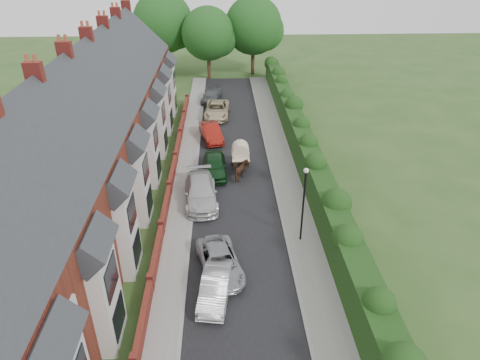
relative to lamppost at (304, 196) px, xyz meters
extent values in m
plane|color=#2D4C1E|center=(-3.40, -4.00, -3.30)|extent=(140.00, 140.00, 0.00)
cube|color=black|center=(-3.90, 7.00, -3.29)|extent=(6.00, 58.00, 0.02)
cube|color=gray|center=(0.20, 7.00, -3.24)|extent=(2.20, 58.00, 0.12)
cube|color=gray|center=(-7.75, 7.00, -3.24)|extent=(1.70, 58.00, 0.12)
cube|color=gray|center=(-0.85, 7.00, -3.23)|extent=(0.18, 58.00, 0.13)
cube|color=gray|center=(-6.95, 7.00, -3.23)|extent=(0.18, 58.00, 0.13)
cube|color=#163310|center=(2.00, 7.00, -2.05)|extent=(1.50, 58.00, 2.50)
cube|color=brown|center=(-14.40, 6.00, -0.05)|extent=(8.00, 40.00, 6.50)
cube|color=#2A2E32|center=(-14.40, 6.00, 3.20)|extent=(8.00, 40.20, 8.00)
cube|color=#2A2E32|center=(-10.20, -12.10, 2.30)|extent=(1.70, 2.60, 1.70)
cube|color=silver|center=(-10.35, -10.10, 1.10)|extent=(0.12, 1.20, 1.60)
cube|color=silver|center=(-10.05, -7.10, -0.70)|extent=(0.70, 2.40, 5.20)
cube|color=black|center=(-9.68, -7.10, -1.90)|extent=(0.06, 1.80, 1.60)
cube|color=black|center=(-9.68, -7.10, 0.50)|extent=(0.06, 1.80, 1.60)
cube|color=#2A2E32|center=(-10.20, -7.10, 2.30)|extent=(1.70, 2.60, 1.70)
cube|color=#3F2D2D|center=(-10.36, -5.00, -2.25)|extent=(0.08, 0.90, 2.10)
cube|color=silver|center=(-10.35, -5.10, 1.10)|extent=(0.12, 1.20, 1.60)
cube|color=silver|center=(-10.05, -2.10, -0.70)|extent=(0.70, 2.40, 5.20)
cube|color=black|center=(-9.68, -2.10, -1.90)|extent=(0.06, 1.80, 1.60)
cube|color=black|center=(-9.68, -2.10, 0.50)|extent=(0.06, 1.80, 1.60)
cube|color=#2A2E32|center=(-10.20, -2.10, 2.30)|extent=(1.70, 2.60, 1.70)
cube|color=#3F2D2D|center=(-10.36, 0.00, -2.25)|extent=(0.08, 0.90, 2.10)
cube|color=silver|center=(-10.35, -0.10, 1.10)|extent=(0.12, 1.20, 1.60)
cube|color=silver|center=(-10.05, 2.90, -0.70)|extent=(0.70, 2.40, 5.20)
cube|color=black|center=(-9.68, 2.90, -1.90)|extent=(0.06, 1.80, 1.60)
cube|color=black|center=(-9.68, 2.90, 0.50)|extent=(0.06, 1.80, 1.60)
cube|color=#2A2E32|center=(-10.20, 2.90, 2.30)|extent=(1.70, 2.60, 1.70)
cube|color=#3F2D2D|center=(-10.36, 5.00, -2.25)|extent=(0.08, 0.90, 2.10)
cube|color=silver|center=(-10.35, 4.90, 1.10)|extent=(0.12, 1.20, 1.60)
cube|color=silver|center=(-10.05, 7.90, -0.70)|extent=(0.70, 2.40, 5.20)
cube|color=black|center=(-9.68, 7.90, -1.90)|extent=(0.06, 1.80, 1.60)
cube|color=black|center=(-9.68, 7.90, 0.50)|extent=(0.06, 1.80, 1.60)
cube|color=#2A2E32|center=(-10.20, 7.90, 2.30)|extent=(1.70, 2.60, 1.70)
cube|color=#3F2D2D|center=(-10.36, 10.00, -2.25)|extent=(0.08, 0.90, 2.10)
cube|color=silver|center=(-10.35, 9.90, 1.10)|extent=(0.12, 1.20, 1.60)
cube|color=silver|center=(-10.05, 12.90, -0.70)|extent=(0.70, 2.40, 5.20)
cube|color=black|center=(-9.68, 12.90, -1.90)|extent=(0.06, 1.80, 1.60)
cube|color=black|center=(-9.68, 12.90, 0.50)|extent=(0.06, 1.80, 1.60)
cube|color=#2A2E32|center=(-10.20, 12.90, 2.30)|extent=(1.70, 2.60, 1.70)
cube|color=#3F2D2D|center=(-10.36, 15.00, -2.25)|extent=(0.08, 0.90, 2.10)
cube|color=silver|center=(-10.35, 14.90, 1.10)|extent=(0.12, 1.20, 1.60)
cube|color=silver|center=(-10.05, 17.90, -0.70)|extent=(0.70, 2.40, 5.20)
cube|color=black|center=(-9.68, 17.90, -1.90)|extent=(0.06, 1.80, 1.60)
cube|color=black|center=(-9.68, 17.90, 0.50)|extent=(0.06, 1.80, 1.60)
cube|color=#2A2E32|center=(-10.20, 17.90, 2.30)|extent=(1.70, 2.60, 1.70)
cube|color=#3F2D2D|center=(-10.36, 20.00, -2.25)|extent=(0.08, 0.90, 2.10)
cube|color=silver|center=(-10.35, 19.90, 1.10)|extent=(0.12, 1.20, 1.60)
cube|color=silver|center=(-10.05, 22.90, -0.70)|extent=(0.70, 2.40, 5.20)
cube|color=black|center=(-9.68, 22.90, -1.90)|extent=(0.06, 1.80, 1.60)
cube|color=black|center=(-9.68, 22.90, 0.50)|extent=(0.06, 1.80, 1.60)
cube|color=#2A2E32|center=(-10.20, 22.90, 2.30)|extent=(1.70, 2.60, 1.70)
cube|color=#3F2D2D|center=(-10.36, 25.00, -2.25)|extent=(0.08, 0.90, 2.10)
cube|color=silver|center=(-10.35, 24.90, 1.10)|extent=(0.12, 1.20, 1.60)
cube|color=maroon|center=(-14.40, 1.00, 7.00)|extent=(0.90, 0.50, 1.60)
cylinder|color=brown|center=(-14.60, 1.00, 7.95)|extent=(0.20, 0.20, 0.50)
cylinder|color=brown|center=(-14.20, 1.00, 7.95)|extent=(0.20, 0.20, 0.50)
cube|color=maroon|center=(-14.40, 6.00, 7.00)|extent=(0.90, 0.50, 1.60)
cylinder|color=brown|center=(-14.60, 6.00, 7.95)|extent=(0.20, 0.20, 0.50)
cylinder|color=brown|center=(-14.20, 6.00, 7.95)|extent=(0.20, 0.20, 0.50)
cube|color=maroon|center=(-14.40, 11.00, 7.00)|extent=(0.90, 0.50, 1.60)
cylinder|color=brown|center=(-14.60, 11.00, 7.95)|extent=(0.20, 0.20, 0.50)
cylinder|color=brown|center=(-14.20, 11.00, 7.95)|extent=(0.20, 0.20, 0.50)
cube|color=maroon|center=(-14.40, 16.00, 7.00)|extent=(0.90, 0.50, 1.60)
cylinder|color=brown|center=(-14.60, 16.00, 7.95)|extent=(0.20, 0.20, 0.50)
cylinder|color=brown|center=(-14.20, 16.00, 7.95)|extent=(0.20, 0.20, 0.50)
cube|color=maroon|center=(-14.40, 21.00, 7.00)|extent=(0.90, 0.50, 1.60)
cylinder|color=brown|center=(-14.60, 21.00, 7.95)|extent=(0.20, 0.20, 0.50)
cylinder|color=brown|center=(-14.20, 21.00, 7.95)|extent=(0.20, 0.20, 0.50)
cube|color=maroon|center=(-14.40, 26.00, 7.00)|extent=(0.90, 0.50, 1.60)
cube|color=maroon|center=(-8.75, -6.50, -2.85)|extent=(0.30, 4.70, 0.90)
cube|color=maroon|center=(-8.75, -1.50, -2.85)|extent=(0.30, 4.70, 0.90)
cube|color=maroon|center=(-8.75, 3.50, -2.85)|extent=(0.30, 4.70, 0.90)
cube|color=maroon|center=(-8.75, 8.50, -2.85)|extent=(0.30, 4.70, 0.90)
cube|color=maroon|center=(-8.75, 13.50, -2.85)|extent=(0.30, 4.70, 0.90)
cube|color=maroon|center=(-8.75, 18.50, -2.85)|extent=(0.30, 4.70, 0.90)
cube|color=maroon|center=(-8.75, 23.50, -2.85)|extent=(0.30, 4.70, 0.90)
cube|color=maroon|center=(-8.75, -4.00, -2.75)|extent=(0.35, 0.35, 1.10)
cube|color=maroon|center=(-8.75, 1.00, -2.75)|extent=(0.35, 0.35, 1.10)
cube|color=maroon|center=(-8.75, 6.00, -2.75)|extent=(0.35, 0.35, 1.10)
cube|color=maroon|center=(-8.75, 11.00, -2.75)|extent=(0.35, 0.35, 1.10)
cube|color=maroon|center=(-8.75, 16.00, -2.75)|extent=(0.35, 0.35, 1.10)
cube|color=maroon|center=(-8.75, 21.00, -2.75)|extent=(0.35, 0.35, 1.10)
cube|color=maroon|center=(-8.75, 26.00, -2.75)|extent=(0.35, 0.35, 1.10)
cylinder|color=black|center=(0.00, 0.00, -0.90)|extent=(0.12, 0.12, 4.80)
cylinder|color=black|center=(0.00, 0.00, 1.55)|extent=(0.20, 0.20, 0.10)
sphere|color=silver|center=(0.00, 0.00, 1.70)|extent=(0.32, 0.32, 0.32)
cylinder|color=#332316|center=(-6.40, 36.00, -0.92)|extent=(0.50, 0.50, 4.75)
sphere|color=#164317|center=(-6.40, 36.00, 2.59)|extent=(6.80, 6.80, 6.80)
sphere|color=#164317|center=(-5.04, 36.30, 1.93)|extent=(4.76, 4.76, 4.76)
cylinder|color=#332316|center=(-0.40, 38.00, -0.67)|extent=(0.50, 0.50, 5.25)
sphere|color=#164317|center=(-0.40, 38.00, 3.21)|extent=(7.60, 7.60, 7.60)
sphere|color=#164317|center=(1.12, 38.30, 2.48)|extent=(5.32, 5.32, 5.32)
cylinder|color=#332316|center=(-12.40, 39.00, -0.55)|extent=(0.50, 0.50, 5.50)
sphere|color=#164317|center=(-12.40, 39.00, 3.52)|extent=(8.00, 8.00, 8.00)
sphere|color=#164317|center=(-10.80, 39.30, 2.75)|extent=(5.60, 5.60, 5.60)
imported|color=#BCBCC1|center=(-5.30, -4.60, -2.63)|extent=(1.97, 4.22, 1.34)
imported|color=#93959A|center=(-5.05, -2.60, -2.65)|extent=(3.11, 5.03, 1.30)
imported|color=silver|center=(-6.40, 4.86, -2.50)|extent=(2.72, 5.70, 1.60)
imported|color=#103516|center=(-5.44, 8.98, -2.51)|extent=(2.04, 4.67, 1.56)
imported|color=maroon|center=(-5.84, 15.75, -2.55)|extent=(2.54, 4.78, 1.50)
imported|color=#C4B58D|center=(-5.31, 21.83, -2.55)|extent=(2.82, 5.54, 1.50)
imported|color=#4C4E52|center=(-5.95, 26.76, -2.61)|extent=(2.73, 4.99, 1.37)
imported|color=#48281A|center=(-3.33, 7.96, -2.55)|extent=(1.43, 1.94, 1.49)
cube|color=black|center=(-3.33, 9.84, -2.39)|extent=(1.28, 2.13, 0.53)
cylinder|color=beige|center=(-3.33, 9.84, -1.64)|extent=(1.39, 1.33, 1.39)
cube|color=beige|center=(-3.33, 9.84, -2.12)|extent=(1.41, 2.19, 0.04)
cylinder|color=black|center=(-4.02, 10.48, -2.82)|extent=(0.09, 0.96, 0.96)
cylinder|color=black|center=(-2.64, 10.48, -2.82)|extent=(0.09, 0.96, 0.96)
cylinder|color=black|center=(-3.70, 8.67, -2.34)|extent=(0.06, 1.92, 0.06)
cylinder|color=black|center=(-2.96, 8.67, -2.34)|extent=(0.06, 1.92, 0.06)
camera|label=1|loc=(-4.71, -21.36, 13.28)|focal=32.00mm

